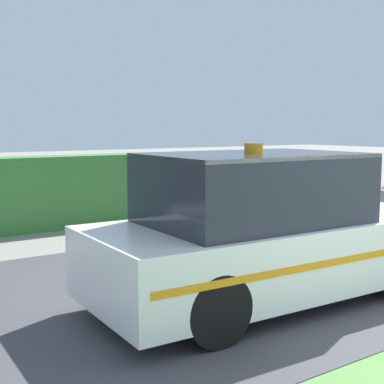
# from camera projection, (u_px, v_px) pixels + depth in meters

# --- Properties ---
(road_strip) EXTENTS (28.00, 5.08, 0.01)m
(road_strip) POSITION_uv_depth(u_px,v_px,m) (237.00, 276.00, 6.97)
(road_strip) COLOR #424247
(road_strip) RESTS_ON ground
(garden_hedge) EXTENTS (8.50, 0.71, 1.39)m
(garden_hedge) POSITION_uv_depth(u_px,v_px,m) (79.00, 190.00, 10.59)
(garden_hedge) COLOR #3D7F38
(garden_hedge) RESTS_ON ground
(police_car) EXTENTS (4.30, 1.86, 1.77)m
(police_car) POSITION_uv_depth(u_px,v_px,m) (268.00, 231.00, 5.92)
(police_car) COLOR black
(police_car) RESTS_ON road_strip
(wheelie_bin) EXTENTS (0.65, 0.73, 1.17)m
(wheelie_bin) POSITION_uv_depth(u_px,v_px,m) (289.00, 191.00, 11.41)
(wheelie_bin) COLOR #23662D
(wheelie_bin) RESTS_ON ground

